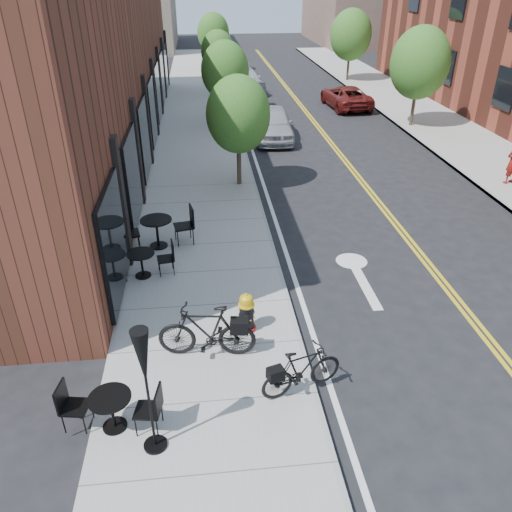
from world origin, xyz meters
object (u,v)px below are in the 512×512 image
patio_umbrella (144,367)px  parked_car_a (273,123)px  bistro_set_a (111,408)px  parked_car_far (346,97)px  bistro_set_c (157,229)px  parked_car_b (250,100)px  bicycle_left (207,331)px  parked_car_c (244,80)px  bistro_set_b (141,261)px  bicycle_right (302,370)px  fire_hydrant (247,312)px

patio_umbrella → parked_car_a: bearing=75.9°
bistro_set_a → parked_car_far: parked_car_far is taller
parked_car_far → bistro_set_a: bearing=61.7°
bistro_set_c → parked_car_b: parked_car_b is taller
bicycle_left → bistro_set_c: size_ratio=0.94×
parked_car_a → parked_car_c: 10.60m
bistro_set_b → bicycle_right: bearing=-62.0°
bistro_set_c → parked_car_a: (4.67, 10.29, 0.06)m
bicycle_right → parked_car_far: parked_car_far is taller
bistro_set_a → parked_car_c: (4.60, 27.27, 0.16)m
bistro_set_c → parked_car_far: size_ratio=0.47×
bistro_set_a → parked_car_a: (5.03, 16.68, 0.16)m
parked_car_far → fire_hydrant: bearing=65.2°
parked_car_far → parked_car_b: bearing=7.3°
bicycle_right → parked_car_b: parked_car_b is taller
bicycle_right → parked_car_a: parked_car_a is taller
bistro_set_b → bistro_set_c: (0.30, 1.55, 0.11)m
bicycle_right → patio_umbrella: 3.02m
parked_car_b → parked_car_far: parked_car_b is taller
parked_car_c → parked_car_far: 7.34m
bistro_set_a → bistro_set_b: bearing=98.7°
bistro_set_a → bistro_set_b: size_ratio=1.02×
bistro_set_a → bistro_set_c: bearing=96.3°
fire_hydrant → bistro_set_c: bearing=93.6°
fire_hydrant → parked_car_b: bearing=59.8°
parked_car_a → parked_car_b: (-0.63, 4.51, 0.08)m
fire_hydrant → parked_car_b: parked_car_b is taller
fire_hydrant → bistro_set_c: (-2.12, 3.98, 0.12)m
parked_car_b → bicycle_right: bearing=-89.1°
bistro_set_a → bistro_set_b: (0.06, 4.84, -0.01)m
bicycle_left → parked_car_b: (2.78, 19.51, 0.10)m
bicycle_right → bicycle_left: bearing=37.2°
bistro_set_a → parked_car_c: parked_car_c is taller
fire_hydrant → bistro_set_a: fire_hydrant is taller
bicycle_right → fire_hydrant: bearing=5.7°
bicycle_left → parked_car_far: bearing=165.1°
bicycle_left → parked_car_c: (2.97, 25.60, 0.02)m
parked_car_b → parked_car_far: 5.74m
bicycle_left → bistro_set_c: (-1.26, 4.72, -0.04)m
bistro_set_b → parked_car_b: size_ratio=0.34×
bistro_set_a → patio_umbrella: size_ratio=0.71×
bistro_set_c → parked_car_far: parked_car_far is taller
bicycle_right → parked_car_c: size_ratio=0.32×
bicycle_left → patio_umbrella: size_ratio=0.82×
bistro_set_c → patio_umbrella: bearing=-98.2°
parked_car_far → bistro_set_b: bearing=56.2°
parked_car_a → fire_hydrant: bearing=-96.8°
bicycle_right → parked_car_b: (1.10, 20.70, 0.21)m
fire_hydrant → parked_car_c: (2.12, 24.86, 0.18)m
bistro_set_c → parked_car_far: (9.66, 15.93, -0.06)m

